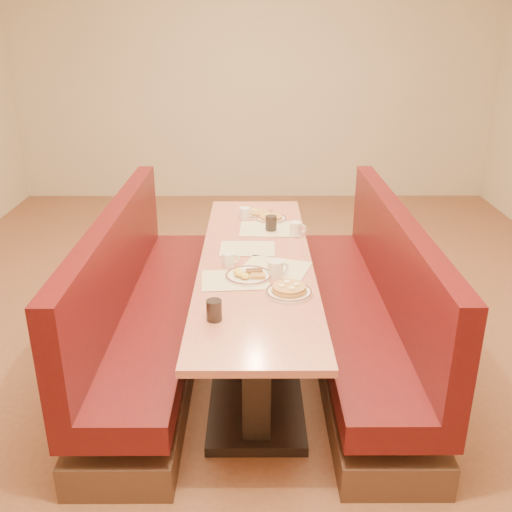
{
  "coord_description": "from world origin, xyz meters",
  "views": [
    {
      "loc": [
        -0.01,
        -3.32,
        2.13
      ],
      "look_at": [
        0.0,
        -0.2,
        0.85
      ],
      "focal_mm": 40.0,
      "sensor_mm": 36.0,
      "label": 1
    }
  ],
  "objects_px": {
    "booth_left": "(145,314)",
    "soda_tumbler_near": "(214,310)",
    "diner_table": "(256,312)",
    "coffee_mug_a": "(276,269)",
    "booth_right": "(367,313)",
    "pancake_plate": "(289,291)",
    "coffee_mug_b": "(229,259)",
    "eggs_plate": "(248,275)",
    "soda_tumbler_mid": "(271,223)",
    "coffee_mug_d": "(245,213)",
    "coffee_mug_c": "(296,228)"
  },
  "relations": [
    {
      "from": "soda_tumbler_mid",
      "to": "coffee_mug_a",
      "type": "bearing_deg",
      "value": -89.54
    },
    {
      "from": "coffee_mug_b",
      "to": "diner_table",
      "type": "bearing_deg",
      "value": 19.7
    },
    {
      "from": "coffee_mug_b",
      "to": "booth_left",
      "type": "bearing_deg",
      "value": 154.41
    },
    {
      "from": "coffee_mug_a",
      "to": "coffee_mug_d",
      "type": "relative_size",
      "value": 1.09
    },
    {
      "from": "pancake_plate",
      "to": "coffee_mug_a",
      "type": "bearing_deg",
      "value": 105.06
    },
    {
      "from": "booth_left",
      "to": "coffee_mug_d",
      "type": "relative_size",
      "value": 21.39
    },
    {
      "from": "booth_right",
      "to": "coffee_mug_a",
      "type": "bearing_deg",
      "value": -156.37
    },
    {
      "from": "booth_left",
      "to": "soda_tumbler_near",
      "type": "bearing_deg",
      "value": -56.87
    },
    {
      "from": "coffee_mug_d",
      "to": "eggs_plate",
      "type": "bearing_deg",
      "value": -104.43
    },
    {
      "from": "booth_left",
      "to": "soda_tumbler_mid",
      "type": "xyz_separation_m",
      "value": [
        0.84,
        0.53,
        0.44
      ]
    },
    {
      "from": "booth_right",
      "to": "coffee_mug_a",
      "type": "height_order",
      "value": "booth_right"
    },
    {
      "from": "pancake_plate",
      "to": "soda_tumbler_near",
      "type": "bearing_deg",
      "value": -143.04
    },
    {
      "from": "diner_table",
      "to": "booth_left",
      "type": "distance_m",
      "value": 0.73
    },
    {
      "from": "pancake_plate",
      "to": "coffee_mug_d",
      "type": "bearing_deg",
      "value": 101.3
    },
    {
      "from": "pancake_plate",
      "to": "soda_tumbler_mid",
      "type": "height_order",
      "value": "soda_tumbler_mid"
    },
    {
      "from": "diner_table",
      "to": "eggs_plate",
      "type": "bearing_deg",
      "value": -99.29
    },
    {
      "from": "eggs_plate",
      "to": "coffee_mug_c",
      "type": "bearing_deg",
      "value": 65.7
    },
    {
      "from": "pancake_plate",
      "to": "coffee_mug_d",
      "type": "distance_m",
      "value": 1.32
    },
    {
      "from": "booth_left",
      "to": "soda_tumbler_near",
      "type": "height_order",
      "value": "booth_left"
    },
    {
      "from": "coffee_mug_d",
      "to": "diner_table",
      "type": "bearing_deg",
      "value": -100.42
    },
    {
      "from": "booth_right",
      "to": "coffee_mug_b",
      "type": "relative_size",
      "value": 22.64
    },
    {
      "from": "booth_right",
      "to": "soda_tumbler_mid",
      "type": "xyz_separation_m",
      "value": [
        -0.62,
        0.53,
        0.44
      ]
    },
    {
      "from": "soda_tumbler_near",
      "to": "booth_right",
      "type": "bearing_deg",
      "value": 40.24
    },
    {
      "from": "eggs_plate",
      "to": "soda_tumbler_mid",
      "type": "xyz_separation_m",
      "value": [
        0.16,
        0.82,
        0.04
      ]
    },
    {
      "from": "diner_table",
      "to": "soda_tumbler_mid",
      "type": "bearing_deg",
      "value": 78.18
    },
    {
      "from": "booth_right",
      "to": "coffee_mug_b",
      "type": "distance_m",
      "value": 1.0
    },
    {
      "from": "diner_table",
      "to": "coffee_mug_a",
      "type": "relative_size",
      "value": 19.68
    },
    {
      "from": "soda_tumbler_mid",
      "to": "booth_right",
      "type": "bearing_deg",
      "value": -40.32
    },
    {
      "from": "booth_right",
      "to": "pancake_plate",
      "type": "bearing_deg",
      "value": -137.61
    },
    {
      "from": "booth_right",
      "to": "pancake_plate",
      "type": "relative_size",
      "value": 9.59
    },
    {
      "from": "diner_table",
      "to": "soda_tumbler_mid",
      "type": "height_order",
      "value": "soda_tumbler_mid"
    },
    {
      "from": "booth_left",
      "to": "soda_tumbler_mid",
      "type": "relative_size",
      "value": 22.41
    },
    {
      "from": "pancake_plate",
      "to": "coffee_mug_c",
      "type": "xyz_separation_m",
      "value": [
        0.1,
        0.95,
        0.03
      ]
    },
    {
      "from": "diner_table",
      "to": "booth_left",
      "type": "relative_size",
      "value": 1.0
    },
    {
      "from": "pancake_plate",
      "to": "soda_tumbler_near",
      "type": "xyz_separation_m",
      "value": [
        -0.39,
        -0.29,
        0.03
      ]
    },
    {
      "from": "eggs_plate",
      "to": "soda_tumbler_mid",
      "type": "bearing_deg",
      "value": 79.07
    },
    {
      "from": "diner_table",
      "to": "booth_right",
      "type": "bearing_deg",
      "value": 0.0
    },
    {
      "from": "eggs_plate",
      "to": "coffee_mug_a",
      "type": "relative_size",
      "value": 2.16
    },
    {
      "from": "coffee_mug_b",
      "to": "soda_tumbler_near",
      "type": "xyz_separation_m",
      "value": [
        -0.05,
        -0.69,
        0.01
      ]
    },
    {
      "from": "eggs_plate",
      "to": "pancake_plate",
      "type": "bearing_deg",
      "value": -43.44
    },
    {
      "from": "diner_table",
      "to": "booth_right",
      "type": "xyz_separation_m",
      "value": [
        0.73,
        0.0,
        -0.01
      ]
    },
    {
      "from": "booth_left",
      "to": "coffee_mug_b",
      "type": "bearing_deg",
      "value": -11.06
    },
    {
      "from": "coffee_mug_a",
      "to": "eggs_plate",
      "type": "bearing_deg",
      "value": 168.24
    },
    {
      "from": "booth_left",
      "to": "pancake_plate",
      "type": "xyz_separation_m",
      "value": [
        0.91,
        -0.5,
        0.41
      ]
    },
    {
      "from": "coffee_mug_a",
      "to": "soda_tumbler_near",
      "type": "xyz_separation_m",
      "value": [
        -0.33,
        -0.53,
        0.0
      ]
    },
    {
      "from": "soda_tumbler_near",
      "to": "soda_tumbler_mid",
      "type": "bearing_deg",
      "value": 76.37
    },
    {
      "from": "coffee_mug_d",
      "to": "booth_left",
      "type": "bearing_deg",
      "value": -145.55
    },
    {
      "from": "pancake_plate",
      "to": "coffee_mug_a",
      "type": "distance_m",
      "value": 0.25
    },
    {
      "from": "diner_table",
      "to": "coffee_mug_b",
      "type": "xyz_separation_m",
      "value": [
        -0.16,
        -0.11,
        0.42
      ]
    },
    {
      "from": "eggs_plate",
      "to": "coffee_mug_b",
      "type": "xyz_separation_m",
      "value": [
        -0.12,
        0.18,
        0.03
      ]
    }
  ]
}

